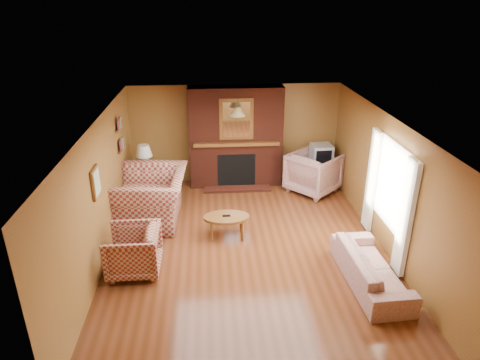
{
  "coord_description": "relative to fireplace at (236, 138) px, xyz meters",
  "views": [
    {
      "loc": [
        -0.64,
        -6.71,
        4.31
      ],
      "look_at": [
        -0.08,
        0.6,
        1.12
      ],
      "focal_mm": 32.0,
      "sensor_mm": 36.0,
      "label": 1
    }
  ],
  "objects": [
    {
      "name": "side_table",
      "position": [
        -2.1,
        -0.53,
        -0.87
      ],
      "size": [
        0.48,
        0.48,
        0.63
      ],
      "primitive_type": "cube",
      "rotation": [
        0.0,
        0.0,
        -0.03
      ],
      "color": "brown",
      "rests_on": "floor"
    },
    {
      "name": "coffee_table",
      "position": [
        -0.35,
        -2.53,
        -0.79
      ],
      "size": [
        0.87,
        0.54,
        0.47
      ],
      "color": "brown",
      "rests_on": "floor"
    },
    {
      "name": "wall_front",
      "position": [
        0.0,
        -6.23,
        0.02
      ],
      "size": [
        6.5,
        0.0,
        6.5
      ],
      "primitive_type": "plane",
      "rotation": [
        -1.57,
        0.0,
        0.0
      ],
      "color": "#99652F",
      "rests_on": "floor"
    },
    {
      "name": "wall_left",
      "position": [
        -2.5,
        -2.98,
        0.02
      ],
      "size": [
        0.0,
        6.5,
        6.5
      ],
      "primitive_type": "plane",
      "rotation": [
        1.57,
        0.0,
        1.57
      ],
      "color": "#99652F",
      "rests_on": "floor"
    },
    {
      "name": "crt_tv",
      "position": [
        2.05,
        -0.19,
        -0.38
      ],
      "size": [
        0.5,
        0.5,
        0.44
      ],
      "color": "#AAACB2",
      "rests_on": "tv_stand"
    },
    {
      "name": "fireplace",
      "position": [
        0.0,
        0.0,
        0.0
      ],
      "size": [
        2.2,
        0.82,
        2.4
      ],
      "color": "#4B1B10",
      "rests_on": "floor"
    },
    {
      "name": "plaid_armchair",
      "position": [
        -1.95,
        -3.53,
        -0.78
      ],
      "size": [
        0.88,
        0.85,
        0.8
      ],
      "primitive_type": "imported",
      "rotation": [
        0.0,
        0.0,
        -1.57
      ],
      "color": "maroon",
      "rests_on": "floor"
    },
    {
      "name": "floral_armchair",
      "position": [
        1.78,
        -0.59,
        -0.71
      ],
      "size": [
        1.45,
        1.45,
        0.95
      ],
      "primitive_type": "imported",
      "rotation": [
        0.0,
        0.0,
        2.31
      ],
      "color": "#B7AA8E",
      "rests_on": "floor"
    },
    {
      "name": "tv_stand",
      "position": [
        2.05,
        -0.18,
        -0.89
      ],
      "size": [
        0.57,
        0.52,
        0.58
      ],
      "primitive_type": "cube",
      "rotation": [
        0.0,
        0.0,
        -0.09
      ],
      "color": "black",
      "rests_on": "floor"
    },
    {
      "name": "table_lamp",
      "position": [
        -2.1,
        -0.53,
        -0.21
      ],
      "size": [
        0.37,
        0.37,
        0.61
      ],
      "color": "white",
      "rests_on": "side_table"
    },
    {
      "name": "ceiling",
      "position": [
        0.0,
        -2.98,
        1.22
      ],
      "size": [
        6.5,
        6.5,
        0.0
      ],
      "primitive_type": "plane",
      "rotation": [
        3.14,
        0.0,
        0.0
      ],
      "color": "silver",
      "rests_on": "wall_back"
    },
    {
      "name": "wall_right",
      "position": [
        2.5,
        -2.98,
        0.02
      ],
      "size": [
        0.0,
        6.5,
        6.5
      ],
      "primitive_type": "plane",
      "rotation": [
        1.57,
        0.0,
        -1.57
      ],
      "color": "#99652F",
      "rests_on": "floor"
    },
    {
      "name": "pendant_light",
      "position": [
        0.0,
        -0.68,
        0.82
      ],
      "size": [
        0.36,
        0.36,
        0.48
      ],
      "color": "black",
      "rests_on": "ceiling"
    },
    {
      "name": "floor",
      "position": [
        0.0,
        -2.98,
        -1.18
      ],
      "size": [
        6.5,
        6.5,
        0.0
      ],
      "primitive_type": "plane",
      "color": "#4E2610",
      "rests_on": "ground"
    },
    {
      "name": "wall_back",
      "position": [
        0.0,
        0.27,
        0.02
      ],
      "size": [
        6.5,
        0.0,
        6.5
      ],
      "primitive_type": "plane",
      "rotation": [
        1.57,
        0.0,
        0.0
      ],
      "color": "#99652F",
      "rests_on": "floor"
    },
    {
      "name": "floral_sofa",
      "position": [
        1.9,
        -4.14,
        -0.91
      ],
      "size": [
        0.82,
        1.92,
        0.55
      ],
      "primitive_type": "imported",
      "rotation": [
        0.0,
        0.0,
        1.61
      ],
      "color": "#B7AA8E",
      "rests_on": "floor"
    },
    {
      "name": "botanical_print",
      "position": [
        -2.47,
        -3.28,
        0.37
      ],
      "size": [
        0.05,
        0.4,
        0.5
      ],
      "color": "brown",
      "rests_on": "wall_left"
    },
    {
      "name": "plaid_loveseat",
      "position": [
        -1.85,
        -1.74,
        -0.66
      ],
      "size": [
        1.48,
        1.67,
        1.04
      ],
      "primitive_type": "imported",
      "rotation": [
        0.0,
        0.0,
        -1.62
      ],
      "color": "maroon",
      "rests_on": "floor"
    },
    {
      "name": "window_right",
      "position": [
        2.45,
        -3.18,
        -0.06
      ],
      "size": [
        0.1,
        1.85,
        2.0
      ],
      "color": "silver",
      "rests_on": "wall_right"
    },
    {
      "name": "bookshelf",
      "position": [
        -2.44,
        -1.08,
        0.48
      ],
      "size": [
        0.09,
        0.55,
        0.71
      ],
      "color": "brown",
      "rests_on": "wall_left"
    }
  ]
}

